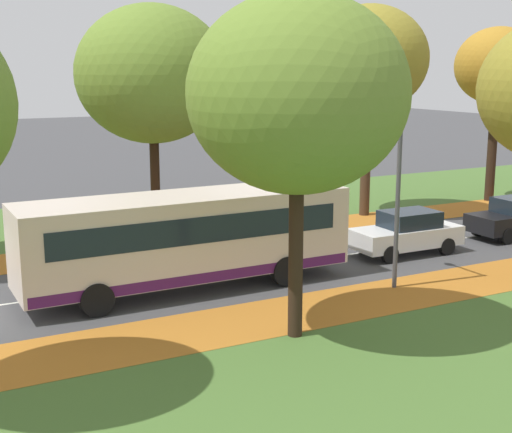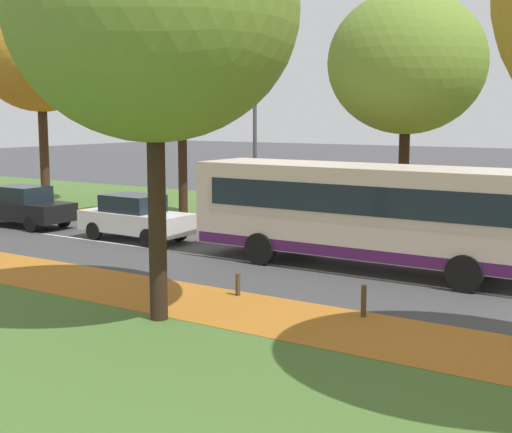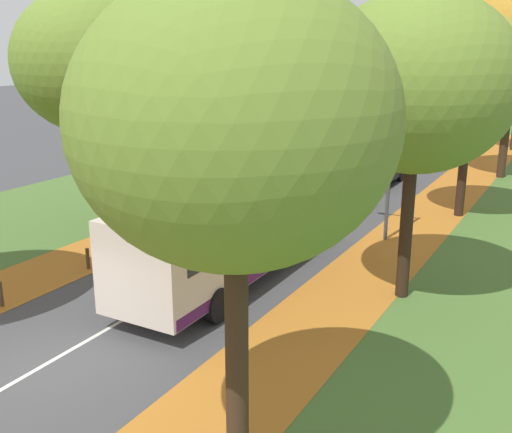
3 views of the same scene
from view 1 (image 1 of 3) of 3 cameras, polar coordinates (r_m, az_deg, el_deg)
grass_verge_left at (r=37.31m, az=6.66°, el=1.24°), size 12.00×90.00×0.01m
leaf_litter_left at (r=30.36m, az=2.16°, el=-1.11°), size 2.80×60.00×0.00m
leaf_litter_right at (r=23.12m, az=13.62°, el=-5.61°), size 2.80×60.00×0.00m
road_centre_line at (r=30.33m, az=16.47°, el=-1.63°), size 0.12×80.00×0.01m
tree_left_near at (r=28.89m, az=-8.32°, el=11.18°), size 6.05×6.05×9.28m
tree_left_mid at (r=33.25m, az=9.02°, el=12.29°), size 5.36×5.36×9.61m
tree_left_far at (r=38.58m, az=18.77°, el=11.26°), size 4.28×4.28×8.83m
tree_right_near at (r=17.49m, az=3.35°, el=9.73°), size 5.43×5.43×8.63m
bollard_third at (r=26.17m, az=-13.57°, el=-2.77°), size 0.12×0.12×0.72m
bollard_fourth at (r=27.15m, az=-6.65°, el=-2.16°), size 0.12×0.12×0.56m
streetlamp_right at (r=22.45m, az=10.84°, el=3.76°), size 1.89×0.28×6.00m
bus at (r=22.17m, az=-5.59°, el=-1.54°), size 2.71×10.41×2.98m
car_white_lead at (r=26.98m, az=11.95°, el=-1.27°), size 1.84×4.23×1.62m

